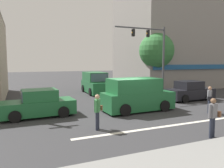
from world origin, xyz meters
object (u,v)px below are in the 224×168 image
street_tree (157,51)px  pedestrian_far_side (98,110)px  van_crossing_rightbound (95,83)px  pedestrian_mid_crossing (210,98)px  van_crossing_center (137,95)px  sedan_crossing_leftbound (190,91)px  traffic_light_mast (155,50)px  sedan_parked_curbside (38,104)px  pedestrian_foreground_with_bag (213,115)px

street_tree → pedestrian_far_side: bearing=-136.0°
van_crossing_rightbound → pedestrian_mid_crossing: (3.60, -11.04, -0.05)m
van_crossing_center → sedan_crossing_leftbound: bearing=16.4°
van_crossing_center → van_crossing_rightbound: bearing=89.2°
traffic_light_mast → pedestrian_far_side: (-7.67, -6.75, -3.22)m
street_tree → pedestrian_mid_crossing: (-2.30, -9.01, -3.31)m
sedan_crossing_leftbound → pedestrian_far_side: 10.66m
sedan_parked_curbside → pedestrian_far_side: 4.35m
traffic_light_mast → sedan_parked_curbside: 11.02m
sedan_crossing_leftbound → pedestrian_mid_crossing: size_ratio=2.48×
sedan_crossing_leftbound → pedestrian_mid_crossing: (-2.31, -4.19, 0.24)m
traffic_light_mast → van_crossing_rightbound: traffic_light_mast is taller
van_crossing_center → pedestrian_mid_crossing: 4.43m
traffic_light_mast → street_tree: bearing=52.4°
sedan_parked_curbside → pedestrian_far_side: size_ratio=2.50×
pedestrian_mid_crossing → pedestrian_far_side: (-7.35, -0.32, 0.00)m
sedan_crossing_leftbound → pedestrian_foreground_with_bag: 9.29m
van_crossing_center → sedan_parked_curbside: van_crossing_center is taller
sedan_crossing_leftbound → pedestrian_foreground_with_bag: bearing=-127.1°
sedan_parked_curbside → pedestrian_far_side: bearing=-57.6°
street_tree → sedan_crossing_leftbound: bearing=-89.8°
traffic_light_mast → van_crossing_center: 6.52m
van_crossing_rightbound → pedestrian_far_side: (-3.75, -11.35, -0.05)m
traffic_light_mast → sedan_parked_curbside: size_ratio=1.49×
sedan_parked_curbside → pedestrian_foreground_with_bag: size_ratio=2.50×
pedestrian_foreground_with_bag → pedestrian_mid_crossing: same height
sedan_parked_curbside → sedan_crossing_leftbound: same height
van_crossing_center → sedan_crossing_leftbound: size_ratio=1.12×
pedestrian_far_side → sedan_parked_curbside: bearing=122.4°
van_crossing_center → traffic_light_mast: bearing=45.0°
traffic_light_mast → sedan_parked_curbside: traffic_light_mast is taller
sedan_crossing_leftbound → traffic_light_mast: bearing=131.6°
sedan_parked_curbside → sedan_crossing_leftbound: 12.02m
traffic_light_mast → van_crossing_center: (-4.03, -4.03, -3.17)m
street_tree → pedestrian_far_side: street_tree is taller
traffic_light_mast → van_crossing_center: size_ratio=1.33×
pedestrian_mid_crossing → street_tree: bearing=75.7°
street_tree → van_crossing_rightbound: 7.03m
sedan_parked_curbside → pedestrian_foreground_with_bag: bearing=-45.8°
pedestrian_foreground_with_bag → traffic_light_mast: bearing=69.6°
van_crossing_rightbound → pedestrian_far_side: size_ratio=2.79×
street_tree → pedestrian_mid_crossing: street_tree is taller
pedestrian_foreground_with_bag → pedestrian_far_side: (-4.06, 2.91, 0.00)m
van_crossing_rightbound → van_crossing_center: bearing=-90.8°
street_tree → traffic_light_mast: size_ratio=0.98×
street_tree → traffic_light_mast: 3.25m
van_crossing_rightbound → pedestrian_foreground_with_bag: size_ratio=2.79×
pedestrian_foreground_with_bag → pedestrian_mid_crossing: (3.29, 3.22, 0.00)m
traffic_light_mast → van_crossing_rightbound: 6.82m
traffic_light_mast → pedestrian_mid_crossing: size_ratio=3.71×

